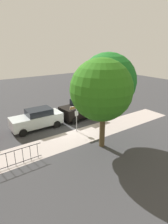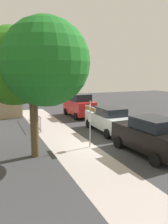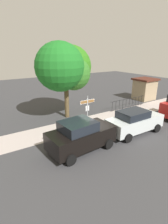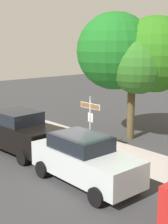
{
  "view_description": "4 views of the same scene",
  "coord_description": "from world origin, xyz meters",
  "px_view_note": "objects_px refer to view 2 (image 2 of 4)",
  "views": [
    {
      "loc": [
        7.76,
        12.74,
        7.07
      ],
      "look_at": [
        -0.57,
        0.91,
        1.84
      ],
      "focal_mm": 30.03,
      "sensor_mm": 36.0,
      "label": 1
    },
    {
      "loc": [
        -11.2,
        5.42,
        4.19
      ],
      "look_at": [
        -0.13,
        0.75,
        2.04
      ],
      "focal_mm": 35.85,
      "sensor_mm": 36.0,
      "label": 2
    },
    {
      "loc": [
        -7.31,
        -10.2,
        5.87
      ],
      "look_at": [
        -0.9,
        -0.26,
        1.7
      ],
      "focal_mm": 28.02,
      "sensor_mm": 36.0,
      "label": 3
    },
    {
      "loc": [
        10.71,
        -9.65,
        5.04
      ],
      "look_at": [
        -0.38,
        0.22,
        1.91
      ],
      "focal_mm": 52.68,
      "sensor_mm": 36.0,
      "label": 4
    }
  ],
  "objects_px": {
    "shade_tree": "(33,67)",
    "car_silver": "(109,119)",
    "utility_shed": "(9,103)",
    "car_black": "(150,135)",
    "street_sign": "(90,117)",
    "car_red": "(79,105)"
  },
  "relations": [
    {
      "from": "utility_shed",
      "to": "car_red",
      "type": "bearing_deg",
      "value": -112.29
    },
    {
      "from": "car_silver",
      "to": "street_sign",
      "type": "bearing_deg",
      "value": 134.8
    },
    {
      "from": "car_red",
      "to": "utility_shed",
      "type": "xyz_separation_m",
      "value": [
        2.49,
        6.08,
        0.28
      ]
    },
    {
      "from": "street_sign",
      "to": "utility_shed",
      "type": "distance_m",
      "value": 11.4
    },
    {
      "from": "car_black",
      "to": "utility_shed",
      "type": "relative_size",
      "value": 1.62
    },
    {
      "from": "street_sign",
      "to": "utility_shed",
      "type": "relative_size",
      "value": 1.0
    },
    {
      "from": "utility_shed",
      "to": "car_black",
      "type": "bearing_deg",
      "value": -155.79
    },
    {
      "from": "car_black",
      "to": "utility_shed",
      "type": "bearing_deg",
      "value": 19.98
    },
    {
      "from": "shade_tree",
      "to": "car_red",
      "type": "relative_size",
      "value": 1.62
    },
    {
      "from": "shade_tree",
      "to": "car_red",
      "type": "bearing_deg",
      "value": -33.68
    },
    {
      "from": "car_black",
      "to": "car_red",
      "type": "height_order",
      "value": "car_red"
    },
    {
      "from": "car_red",
      "to": "street_sign",
      "type": "bearing_deg",
      "value": 160.93
    },
    {
      "from": "street_sign",
      "to": "utility_shed",
      "type": "xyz_separation_m",
      "value": [
        10.87,
        3.4,
        -0.4
      ]
    },
    {
      "from": "shade_tree",
      "to": "utility_shed",
      "type": "bearing_deg",
      "value": 1.74
    },
    {
      "from": "street_sign",
      "to": "utility_shed",
      "type": "height_order",
      "value": "street_sign"
    },
    {
      "from": "street_sign",
      "to": "shade_tree",
      "type": "distance_m",
      "value": 4.06
    },
    {
      "from": "car_silver",
      "to": "utility_shed",
      "type": "height_order",
      "value": "utility_shed"
    },
    {
      "from": "shade_tree",
      "to": "utility_shed",
      "type": "relative_size",
      "value": 2.51
    },
    {
      "from": "street_sign",
      "to": "car_black",
      "type": "height_order",
      "value": "street_sign"
    },
    {
      "from": "shade_tree",
      "to": "car_black",
      "type": "xyz_separation_m",
      "value": [
        -1.89,
        -5.51,
        -3.43
      ]
    },
    {
      "from": "shade_tree",
      "to": "car_silver",
      "type": "xyz_separation_m",
      "value": [
        2.71,
        -5.62,
        -3.5
      ]
    },
    {
      "from": "street_sign",
      "to": "car_black",
      "type": "xyz_separation_m",
      "value": [
        -2.13,
        -2.45,
        -0.78
      ]
    }
  ]
}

